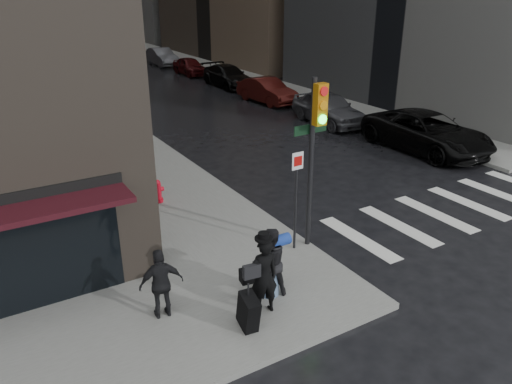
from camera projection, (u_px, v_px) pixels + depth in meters
ground at (275, 292)px, 11.81m from camera, size 140.00×140.00×0.00m
sidewalk_left at (53, 92)px, 33.09m from camera, size 4.00×50.00×0.15m
sidewalk_right at (232, 74)px, 39.52m from camera, size 3.00×50.00×0.15m
crosswalk at (452, 208)px, 16.17m from camera, size 8.50×3.00×0.01m
man_overcoat at (260, 282)px, 10.44m from camera, size 1.10×0.95×1.95m
man_jeans at (269, 262)px, 11.15m from camera, size 1.17×0.78×1.67m
man_greycoat at (161, 284)px, 10.43m from camera, size 0.98×0.52×1.59m
traffic_light at (313, 143)px, 12.46m from camera, size 1.13×0.51×4.53m
fire_hydrant at (158, 192)px, 16.17m from camera, size 0.42×0.34×0.77m
parked_car_0 at (427, 132)px, 21.45m from camera, size 2.79×5.95×1.65m
parked_car_1 at (329, 108)px, 25.63m from camera, size 2.21×4.87×1.62m
parked_car_2 at (267, 91)px, 30.14m from camera, size 1.90×4.55×1.46m
parked_car_3 at (228, 76)px, 34.88m from camera, size 2.05×5.00×1.45m
parked_car_4 at (190, 66)px, 39.28m from camera, size 1.64×3.98×1.35m
parked_car_5 at (162, 57)px, 43.74m from camera, size 1.60×4.53×1.49m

